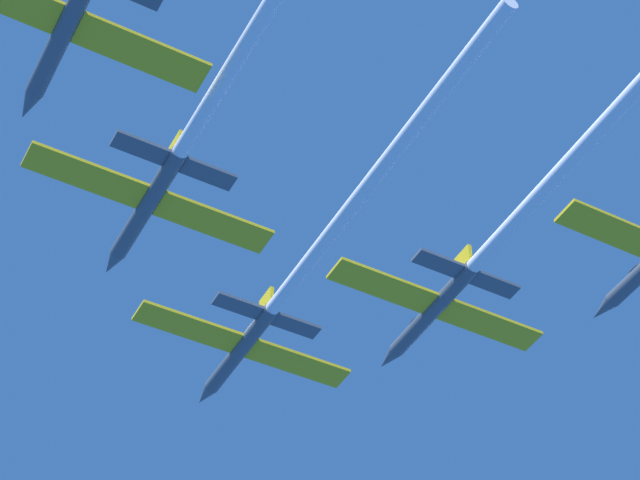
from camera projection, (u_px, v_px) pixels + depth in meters
The scene contains 3 objects.
jet_lead at pixel (306, 265), 99.91m from camera, with size 19.46×49.09×3.22m.
jet_left_wing at pixel (208, 107), 87.78m from camera, with size 19.46×46.21×3.22m.
jet_right_wing at pixel (524, 211), 96.01m from camera, with size 19.46×51.39×3.22m.
Camera 1 is at (-33.01, -76.31, -68.06)m, focal length 70.70 mm.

